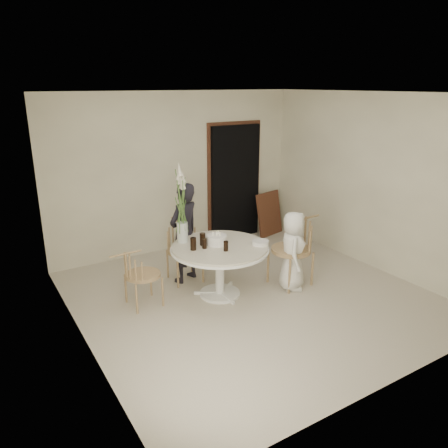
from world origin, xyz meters
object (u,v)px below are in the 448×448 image
boy (293,251)px  girl (184,233)px  table (220,254)px  chair_far (181,242)px  chair_left (135,271)px  birthday_cake (217,240)px  chair_right (298,241)px  flower_vase (182,207)px

boy → girl: bearing=83.5°
girl → boy: girl is taller
girl → table: bearing=82.3°
boy → chair_far: bearing=80.4°
chair_left → birthday_cake: birthday_cake is taller
chair_right → chair_left: chair_right is taller
chair_right → boy: bearing=-62.2°
birthday_cake → flower_vase: flower_vase is taller
chair_far → boy: bearing=-41.4°
chair_right → boy: 0.25m
table → flower_vase: size_ratio=1.20×
chair_left → girl: bearing=-68.5°
flower_vase → birthday_cake: bearing=-43.4°
chair_far → chair_left: size_ratio=1.10×
boy → birthday_cake: 1.10m
chair_far → boy: (1.17, -1.15, 0.01)m
chair_right → chair_left: (-2.30, 0.50, -0.12)m
table → chair_right: chair_right is taller
chair_right → birthday_cake: size_ratio=3.61×
table → birthday_cake: 0.19m
chair_right → chair_left: bearing=-106.2°
chair_left → girl: girl is taller
chair_left → boy: 2.19m
table → chair_left: size_ratio=1.68×
chair_right → birthday_cake: chair_right is taller
chair_far → chair_left: 1.06m
girl → boy: size_ratio=1.31×
chair_far → birthday_cake: bearing=-73.6°
birthday_cake → flower_vase: 0.64m
birthday_cake → flower_vase: bearing=136.6°
birthday_cake → chair_right: bearing=-13.4°
table → chair_left: bearing=165.6°
girl → chair_left: bearing=1.2°
girl → flower_vase: flower_vase is taller
girl → boy: 1.58m
boy → birthday_cake: boy is taller
chair_far → girl: size_ratio=0.58×
boy → birthday_cake: (-1.00, 0.41, 0.23)m
chair_left → flower_vase: size_ratio=0.71×
birthday_cake → chair_left: bearing=168.8°
chair_right → chair_left: 2.36m
chair_left → birthday_cake: 1.15m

